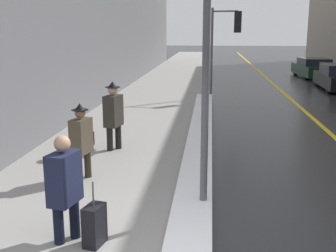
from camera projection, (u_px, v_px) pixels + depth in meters
sidewalk_slab at (158, 95)px, 19.70m from camera, size 4.00×80.00×0.01m
road_centre_stripe at (289, 97)px, 19.11m from camera, size 0.16×80.00×0.00m
snow_bank_curb at (200, 141)px, 11.19m from camera, size 0.65×15.62×0.20m
lamp_post at (206, 42)px, 6.48m from camera, size 0.28×0.28×4.65m
traffic_light_near at (227, 33)px, 18.17m from camera, size 1.31×0.34×3.92m
pedestrian_nearside at (65, 184)px, 5.89m from camera, size 0.40×0.56×1.57m
pedestrian_in_fedora at (82, 138)px, 8.44m from camera, size 0.38×0.72×1.57m
pedestrian_with_shoulder_bag at (114, 113)px, 10.50m from camera, size 0.43×0.77×1.75m
parked_car_dark_green at (313, 68)px, 27.00m from camera, size 1.97×4.49×1.23m
rolling_suitcase at (94, 226)px, 5.89m from camera, size 0.29×0.40×0.95m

